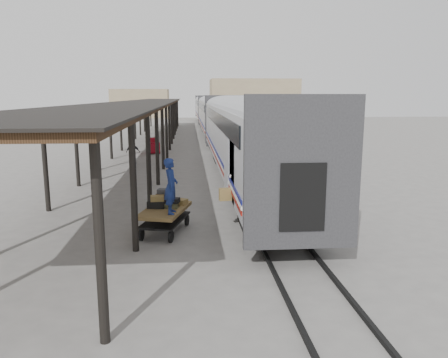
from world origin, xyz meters
TOP-DOWN VIEW (x-y plane):
  - ground at (0.00, 0.00)m, footprint 160.00×160.00m
  - train at (3.19, 33.79)m, footprint 3.45×76.01m
  - canopy at (-3.40, 24.00)m, footprint 4.90×64.30m
  - rails at (3.20, 34.00)m, footprint 1.54×150.00m
  - building_far at (14.00, 78.00)m, footprint 18.00×10.00m
  - building_left at (-10.00, 82.00)m, footprint 12.00×8.00m
  - baggage_cart at (-0.55, -0.27)m, footprint 1.84×2.65m
  - suitcase_stack at (-0.57, 0.10)m, footprint 1.41×1.11m
  - luggage_tug at (-2.56, 20.91)m, footprint 1.09×1.54m
  - porter at (-0.30, -0.92)m, footprint 0.46×0.68m
  - pedestrian at (-3.53, 15.32)m, footprint 0.99×0.48m

SIDE VIEW (x-z plane):
  - ground at x=0.00m, z-range 0.00..0.00m
  - rails at x=3.20m, z-range 0.00..0.12m
  - luggage_tug at x=-2.56m, z-range -0.05..1.20m
  - baggage_cart at x=-0.55m, z-range 0.22..1.08m
  - pedestrian at x=-3.53m, z-range 0.00..1.63m
  - suitcase_stack at x=-0.57m, z-range 0.76..1.34m
  - porter at x=-0.30m, z-range 0.86..2.67m
  - train at x=3.19m, z-range 0.69..4.70m
  - building_left at x=-10.00m, z-range 0.00..6.00m
  - building_far at x=14.00m, z-range 0.00..8.00m
  - canopy at x=-3.40m, z-range 1.93..6.08m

